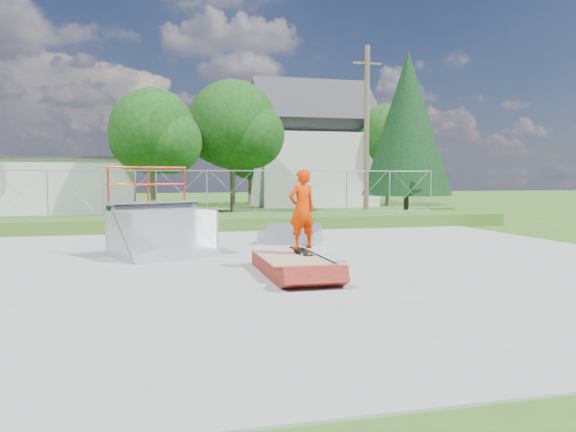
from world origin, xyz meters
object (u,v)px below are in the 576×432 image
skater (302,212)px  grind_box (290,265)px  flat_bank_ramp (291,235)px  quarter_pipe (164,212)px

skater → grind_box: bearing=22.5°
flat_bank_ramp → quarter_pipe: bearing=-125.6°
flat_bank_ramp → skater: skater is taller
grind_box → quarter_pipe: size_ratio=1.10×
grind_box → skater: skater is taller
flat_bank_ramp → skater: 5.14m
quarter_pipe → flat_bank_ramp: 4.49m
grind_box → skater: size_ratio=1.48×
quarter_pipe → skater: quarter_pipe is taller
quarter_pipe → flat_bank_ramp: bearing=5.5°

